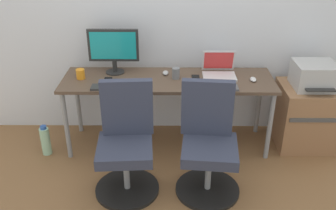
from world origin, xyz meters
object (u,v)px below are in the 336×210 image
at_px(office_chair_right, 208,145).
at_px(water_bottle_on_floor, 46,141).
at_px(office_chair_left, 126,144).
at_px(side_cabinet, 306,116).
at_px(desktop_monitor, 113,48).
at_px(open_laptop, 219,70).
at_px(coffee_mug, 80,74).
at_px(printer, 314,75).

distance_m(office_chair_right, water_bottle_on_floor, 1.61).
distance_m(office_chair_left, side_cabinet, 1.85).
relative_size(desktop_monitor, open_laptop, 1.55).
xyz_separation_m(office_chair_right, coffee_mug, (-1.15, 0.67, 0.34)).
relative_size(office_chair_right, desktop_monitor, 1.96).
xyz_separation_m(office_chair_left, printer, (1.71, 0.70, 0.32)).
relative_size(printer, open_laptop, 1.29).
relative_size(printer, coffee_mug, 4.35).
height_order(printer, desktop_monitor, desktop_monitor).
height_order(side_cabinet, open_laptop, open_laptop).
bearing_deg(side_cabinet, office_chair_right, -146.09).
bearing_deg(desktop_monitor, open_laptop, -3.27).
bearing_deg(side_cabinet, printer, -90.00).
xyz_separation_m(office_chair_left, coffee_mug, (-0.48, 0.67, 0.34)).
height_order(office_chair_left, desktop_monitor, desktop_monitor).
relative_size(water_bottle_on_floor, desktop_monitor, 0.65).
bearing_deg(office_chair_right, water_bottle_on_floor, 162.47).
distance_m(office_chair_left, coffee_mug, 0.89).
xyz_separation_m(office_chair_right, side_cabinet, (1.04, 0.70, -0.11)).
bearing_deg(water_bottle_on_floor, desktop_monitor, 27.28).
xyz_separation_m(side_cabinet, open_laptop, (-0.89, 0.07, 0.46)).
relative_size(water_bottle_on_floor, coffee_mug, 3.37).
bearing_deg(desktop_monitor, coffee_mug, -152.82).
height_order(side_cabinet, coffee_mug, coffee_mug).
distance_m(water_bottle_on_floor, open_laptop, 1.80).
bearing_deg(coffee_mug, side_cabinet, 0.85).
distance_m(printer, coffee_mug, 2.19).
relative_size(desktop_monitor, coffee_mug, 5.22).
relative_size(office_chair_right, printer, 2.35).
height_order(office_chair_right, printer, office_chair_right).
relative_size(office_chair_right, side_cabinet, 1.50).
xyz_separation_m(desktop_monitor, open_laptop, (1.00, -0.06, -0.20)).
xyz_separation_m(office_chair_left, desktop_monitor, (-0.18, 0.82, 0.54)).
distance_m(side_cabinet, open_laptop, 1.00).
bearing_deg(desktop_monitor, printer, -3.73).
bearing_deg(coffee_mug, water_bottle_on_floor, -152.63).
bearing_deg(water_bottle_on_floor, open_laptop, 9.72).
xyz_separation_m(office_chair_left, open_laptop, (0.82, 0.76, 0.35)).
bearing_deg(coffee_mug, office_chair_right, -30.05).
relative_size(office_chair_right, open_laptop, 3.03).
bearing_deg(water_bottle_on_floor, coffee_mug, 27.37).
relative_size(office_chair_right, water_bottle_on_floor, 3.03).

